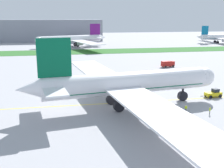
% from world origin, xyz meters
% --- Properties ---
extents(ground_plane, '(600.00, 600.00, 0.00)m').
position_xyz_m(ground_plane, '(0.00, 0.00, 0.00)').
color(ground_plane, '#9E9EA3').
rests_on(ground_plane, ground).
extents(apron_taxi_line, '(280.00, 0.36, 0.01)m').
position_xyz_m(apron_taxi_line, '(0.00, 1.86, 0.00)').
color(apron_taxi_line, yellow).
rests_on(apron_taxi_line, ground).
extents(grass_median_strip, '(320.00, 24.00, 0.10)m').
position_xyz_m(grass_median_strip, '(0.00, 105.98, 0.05)').
color(grass_median_strip, '#2D6628').
rests_on(grass_median_strip, ground).
extents(airliner_foreground, '(48.45, 76.93, 16.57)m').
position_xyz_m(airliner_foreground, '(1.98, -1.39, 5.62)').
color(airliner_foreground, white).
rests_on(airliner_foreground, ground).
extents(pushback_tug, '(6.27, 2.82, 2.28)m').
position_xyz_m(pushback_tug, '(26.94, 2.28, 1.04)').
color(pushback_tug, yellow).
rests_on(pushback_tug, ground).
extents(ground_crew_wingwalker_port, '(0.53, 0.32, 1.56)m').
position_xyz_m(ground_crew_wingwalker_port, '(14.66, -7.40, 0.95)').
color(ground_crew_wingwalker_port, black).
rests_on(ground_crew_wingwalker_port, ground).
extents(ground_crew_marshaller_front, '(0.29, 0.55, 1.59)m').
position_xyz_m(ground_crew_marshaller_front, '(2.02, 2.35, 0.97)').
color(ground_crew_marshaller_front, black).
rests_on(ground_crew_marshaller_front, ground).
extents(ground_crew_wingwalker_starboard, '(0.48, 0.51, 1.71)m').
position_xyz_m(ground_crew_wingwalker_starboard, '(19.09, -9.88, 1.04)').
color(ground_crew_wingwalker_starboard, black).
rests_on(ground_crew_wingwalker_starboard, ground).
extents(service_truck_baggage_loader, '(6.13, 3.45, 2.57)m').
position_xyz_m(service_truck_baggage_loader, '(31.83, 47.30, 1.45)').
color(service_truck_baggage_loader, '#B21E19').
rests_on(service_truck_baggage_loader, ground).
extents(parked_airliner_far_left, '(50.03, 81.54, 15.61)m').
position_xyz_m(parked_airliner_far_left, '(-3.77, 136.05, 5.30)').
color(parked_airliner_far_left, white).
rests_on(parked_airliner_far_left, ground).
extents(parked_airliner_far_centre, '(37.47, 58.57, 13.58)m').
position_xyz_m(parked_airliner_far_centre, '(111.72, 142.39, 4.60)').
color(parked_airliner_far_centre, white).
rests_on(parked_airliner_far_centre, ground).
extents(terminal_building, '(108.37, 20.00, 18.00)m').
position_xyz_m(terminal_building, '(-31.15, 183.34, 9.00)').
color(terminal_building, gray).
rests_on(terminal_building, ground).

